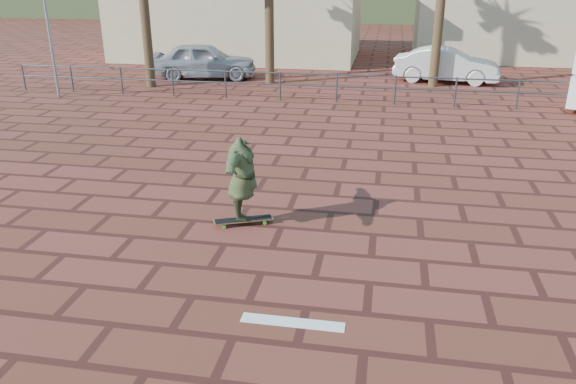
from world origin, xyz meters
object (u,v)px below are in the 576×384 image
Objects in this scene: longboard at (243,220)px; skateboarder at (242,179)px; car_silver at (204,61)px; car_white at (446,65)px.

skateboarder reaches higher than longboard.
car_silver is at bearing 13.84° from skateboarder.
skateboarder is at bearing -170.74° from car_silver.
skateboarder is 15.57m from car_white.
skateboarder is 14.83m from car_silver.
longboard is at bearing -170.74° from car_silver.
skateboarder is at bearing 169.58° from car_white.
car_white is at bearing -96.01° from car_silver.
car_silver is (-5.24, 13.87, -0.15)m from skateboarder.
longboard is 0.81m from skateboarder.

